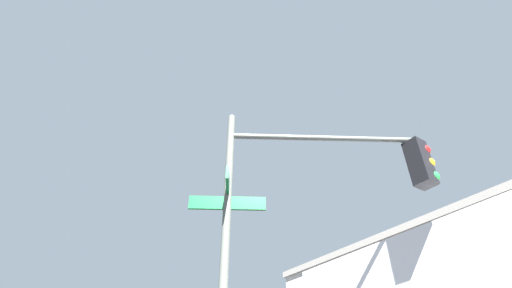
# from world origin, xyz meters

# --- Properties ---
(traffic_signal_near) EXTENTS (2.20, 3.25, 5.13)m
(traffic_signal_near) POSITION_xyz_m (-6.51, -6.03, 3.63)
(traffic_signal_near) COLOR #474C47
(traffic_signal_near) RESTS_ON ground_plane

